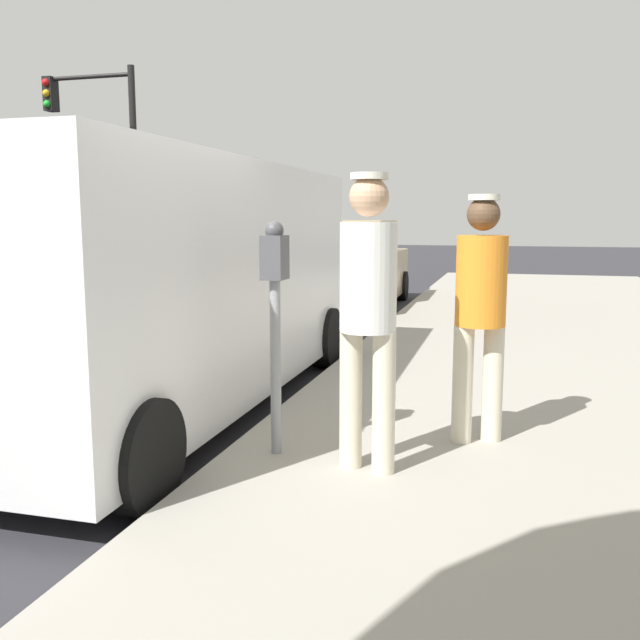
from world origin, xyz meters
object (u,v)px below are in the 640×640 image
at_px(pedestrian_in_white, 368,302).
at_px(parked_sedan_ahead, 345,269).
at_px(pedestrian_in_orange, 480,303).
at_px(traffic_light_corner, 102,141).
at_px(parked_van, 160,280).
at_px(parking_meter_near, 275,298).

distance_m(pedestrian_in_white, parked_sedan_ahead, 8.83).
distance_m(pedestrian_in_orange, pedestrian_in_white, 0.97).
height_order(pedestrian_in_orange, traffic_light_corner, traffic_light_corner).
bearing_deg(pedestrian_in_orange, pedestrian_in_white, -129.84).
bearing_deg(pedestrian_in_white, traffic_light_corner, 129.00).
relative_size(pedestrian_in_white, parked_van, 0.34).
bearing_deg(parking_meter_near, parked_van, 140.39).
xyz_separation_m(parking_meter_near, pedestrian_in_orange, (1.26, 0.61, -0.06)).
height_order(parked_van, parked_sedan_ahead, parked_van).
distance_m(parked_van, parked_sedan_ahead, 7.16).
relative_size(pedestrian_in_orange, parked_van, 0.32).
height_order(pedestrian_in_orange, parked_sedan_ahead, pedestrian_in_orange).
bearing_deg(traffic_light_corner, parked_van, -54.94).
bearing_deg(parked_van, parking_meter_near, -39.61).
relative_size(parked_van, parked_sedan_ahead, 1.17).
xyz_separation_m(parked_van, traffic_light_corner, (-6.62, 9.44, 2.36)).
relative_size(parking_meter_near, parked_van, 0.29).
xyz_separation_m(parking_meter_near, parked_van, (-1.50, 1.24, -0.03)).
relative_size(pedestrian_in_orange, traffic_light_corner, 0.33).
relative_size(parking_meter_near, pedestrian_in_white, 0.85).
bearing_deg(pedestrian_in_white, parking_meter_near, 167.75).
height_order(pedestrian_in_white, parked_sedan_ahead, pedestrian_in_white).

